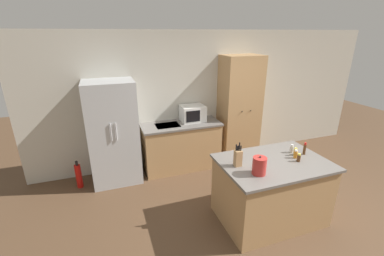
# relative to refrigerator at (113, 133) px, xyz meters

# --- Properties ---
(ground_plane) EXTENTS (14.00, 14.00, 0.00)m
(ground_plane) POSITION_rel_refrigerator_xyz_m (2.05, -1.97, -0.91)
(ground_plane) COLOR brown
(wall_back) EXTENTS (7.20, 0.06, 2.60)m
(wall_back) POSITION_rel_refrigerator_xyz_m (2.05, 0.36, 0.39)
(wall_back) COLOR beige
(wall_back) RESTS_ON ground_plane
(refrigerator) EXTENTS (0.83, 0.68, 1.82)m
(refrigerator) POSITION_rel_refrigerator_xyz_m (0.00, 0.00, 0.00)
(refrigerator) COLOR #B7BABC
(refrigerator) RESTS_ON ground_plane
(back_counter) EXTENTS (1.50, 0.62, 0.93)m
(back_counter) POSITION_rel_refrigerator_xyz_m (1.24, 0.03, -0.44)
(back_counter) COLOR tan
(back_counter) RESTS_ON ground_plane
(pantry_cabinet) EXTENTS (0.77, 0.55, 2.15)m
(pantry_cabinet) POSITION_rel_refrigerator_xyz_m (2.49, 0.06, 0.17)
(pantry_cabinet) COLOR tan
(pantry_cabinet) RESTS_ON ground_plane
(kitchen_island) EXTENTS (1.46, 1.00, 0.91)m
(kitchen_island) POSITION_rel_refrigerator_xyz_m (1.98, -1.82, -0.45)
(kitchen_island) COLOR tan
(kitchen_island) RESTS_ON ground_plane
(microwave) EXTENTS (0.45, 0.38, 0.30)m
(microwave) POSITION_rel_refrigerator_xyz_m (1.50, 0.12, 0.17)
(microwave) COLOR white
(microwave) RESTS_ON back_counter
(knife_block) EXTENTS (0.09, 0.08, 0.33)m
(knife_block) POSITION_rel_refrigerator_xyz_m (1.46, -1.76, 0.12)
(knife_block) COLOR tan
(knife_block) RESTS_ON kitchen_island
(spice_bottle_tall_dark) EXTENTS (0.05, 0.05, 0.11)m
(spice_bottle_tall_dark) POSITION_rel_refrigerator_xyz_m (2.37, -1.76, 0.06)
(spice_bottle_tall_dark) COLOR gold
(spice_bottle_tall_dark) RESTS_ON kitchen_island
(spice_bottle_short_red) EXTENTS (0.05, 0.05, 0.12)m
(spice_bottle_short_red) POSITION_rel_refrigerator_xyz_m (2.39, -1.67, 0.06)
(spice_bottle_short_red) COLOR beige
(spice_bottle_short_red) RESTS_ON kitchen_island
(spice_bottle_amber_oil) EXTENTS (0.04, 0.04, 0.18)m
(spice_bottle_amber_oil) POSITION_rel_refrigerator_xyz_m (2.52, -1.77, 0.09)
(spice_bottle_amber_oil) COLOR #563319
(spice_bottle_amber_oil) RESTS_ON kitchen_island
(spice_bottle_green_herb) EXTENTS (0.05, 0.05, 0.12)m
(spice_bottle_green_herb) POSITION_rel_refrigerator_xyz_m (2.32, -1.82, 0.06)
(spice_bottle_green_herb) COLOR orange
(spice_bottle_green_herb) RESTS_ON kitchen_island
(spice_bottle_pale_salt) EXTENTS (0.05, 0.05, 0.11)m
(spice_bottle_pale_salt) POSITION_rel_refrigerator_xyz_m (2.29, -1.92, 0.06)
(spice_bottle_pale_salt) COLOR #563319
(spice_bottle_pale_salt) RESTS_ON kitchen_island
(kettle) EXTENTS (0.17, 0.17, 0.25)m
(kettle) POSITION_rel_refrigerator_xyz_m (1.60, -2.02, 0.12)
(kettle) COLOR #B72D28
(kettle) RESTS_ON kitchen_island
(fire_extinguisher) EXTENTS (0.10, 0.10, 0.50)m
(fire_extinguisher) POSITION_rel_refrigerator_xyz_m (-0.65, -0.06, -0.69)
(fire_extinguisher) COLOR red
(fire_extinguisher) RESTS_ON ground_plane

